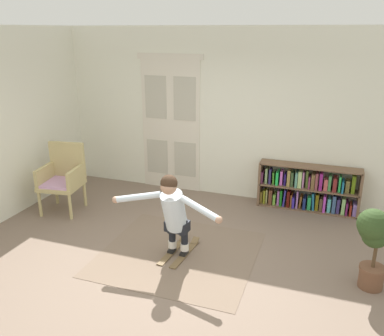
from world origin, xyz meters
TOP-DOWN VIEW (x-y plane):
  - ground_plane at (0.00, 0.00)m, footprint 7.20×7.20m
  - back_wall at (0.00, 2.60)m, footprint 6.00×0.10m
  - double_door at (-1.02, 2.54)m, footprint 1.22×0.05m
  - rug at (-0.03, 0.34)m, footprint 2.01×1.88m
  - bookshelf at (1.46, 2.39)m, footprint 1.62×0.30m
  - wicker_chair at (-2.31, 1.04)m, footprint 0.68×0.68m
  - potted_plant at (2.30, 0.44)m, footprint 0.39×0.36m
  - skis_pair at (-0.02, 0.37)m, footprint 0.33×0.79m
  - person_skier at (-0.04, 0.21)m, footprint 1.48×0.58m

SIDE VIEW (x-z plane):
  - ground_plane at x=0.00m, z-range 0.00..0.00m
  - rug at x=-0.03m, z-range 0.00..0.01m
  - skis_pair at x=-0.02m, z-range -0.01..0.06m
  - bookshelf at x=1.46m, z-range -0.04..0.72m
  - wicker_chair at x=-2.31m, z-range 0.03..1.13m
  - potted_plant at x=2.30m, z-range 0.13..1.09m
  - person_skier at x=-0.04m, z-range 0.14..1.26m
  - double_door at x=-1.02m, z-range 0.01..2.46m
  - back_wall at x=0.00m, z-range 0.00..2.90m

